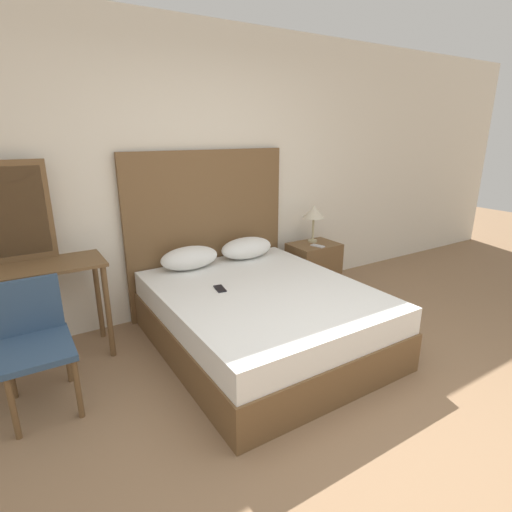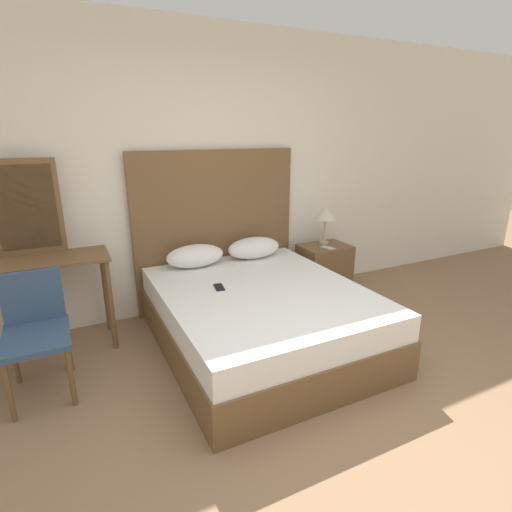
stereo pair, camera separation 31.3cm
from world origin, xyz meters
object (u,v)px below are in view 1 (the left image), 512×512
(nightstand, at_px, (313,268))
(table_lamp, at_px, (314,213))
(phone_on_nightstand, at_px, (318,246))
(phone_on_bed, at_px, (220,289))
(vanity_desk, at_px, (28,286))
(chair, at_px, (35,337))
(bed, at_px, (262,317))

(nightstand, relative_size, table_lamp, 1.39)
(nightstand, relative_size, phone_on_nightstand, 3.48)
(phone_on_bed, distance_m, table_lamp, 1.63)
(phone_on_bed, height_order, table_lamp, table_lamp)
(phone_on_bed, bearing_deg, table_lamp, 22.16)
(table_lamp, bearing_deg, nightstand, -116.92)
(vanity_desk, relative_size, chair, 1.31)
(phone_on_bed, xyz_separation_m, nightstand, (1.43, 0.52, -0.24))
(vanity_desk, distance_m, chair, 0.55)
(phone_on_bed, relative_size, table_lamp, 0.39)
(phone_on_bed, bearing_deg, bed, -28.44)
(bed, distance_m, table_lamp, 1.53)
(phone_on_nightstand, bearing_deg, chair, -171.21)
(table_lamp, bearing_deg, chair, -167.98)
(vanity_desk, bearing_deg, table_lamp, 1.55)
(bed, height_order, chair, chair)
(bed, relative_size, phone_on_bed, 12.02)
(nightstand, height_order, table_lamp, table_lamp)
(vanity_desk, bearing_deg, nightstand, -0.05)
(phone_on_bed, height_order, vanity_desk, vanity_desk)
(phone_on_bed, xyz_separation_m, vanity_desk, (-1.32, 0.52, 0.13))
(bed, xyz_separation_m, table_lamp, (1.17, 0.76, 0.63))
(bed, bearing_deg, table_lamp, 33.21)
(phone_on_bed, distance_m, chair, 1.34)
(nightstand, bearing_deg, chair, -169.36)
(chair, bearing_deg, vanity_desk, 87.68)
(nightstand, bearing_deg, phone_on_nightstand, -109.81)
(nightstand, xyz_separation_m, chair, (-2.77, -0.52, 0.20))
(phone_on_bed, bearing_deg, vanity_desk, 158.35)
(nightstand, height_order, chair, chair)
(bed, relative_size, chair, 2.32)
(table_lamp, relative_size, vanity_desk, 0.37)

